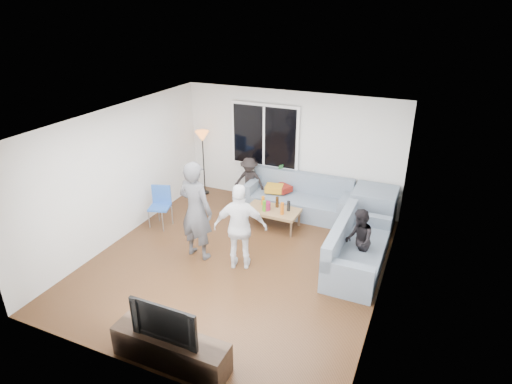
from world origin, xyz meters
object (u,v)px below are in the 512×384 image
at_px(coffee_table, 272,218).
at_px(floor_lamp, 204,163).
at_px(side_chair, 160,208).
at_px(player_left, 196,211).
at_px(spectator_right, 359,241).
at_px(sofa_back_section, 298,196).
at_px(television, 168,319).
at_px(sofa_right_section, 358,246).
at_px(spectator_back, 249,181).
at_px(player_right, 240,227).
at_px(tv_console, 171,349).

relative_size(coffee_table, floor_lamp, 0.71).
height_order(side_chair, player_left, player_left).
bearing_deg(spectator_right, sofa_back_section, -151.53).
bearing_deg(television, side_chair, 127.09).
relative_size(sofa_right_section, side_chair, 2.33).
bearing_deg(spectator_right, coffee_table, -130.06).
bearing_deg(sofa_right_section, side_chair, 91.82).
xyz_separation_m(side_chair, spectator_right, (4.07, 0.07, 0.14)).
bearing_deg(sofa_right_section, floor_lamp, 67.23).
height_order(player_left, spectator_right, player_left).
distance_m(player_left, spectator_back, 2.44).
bearing_deg(floor_lamp, spectator_back, -3.93).
relative_size(player_right, spectator_right, 1.38).
height_order(sofa_right_section, tv_console, sofa_right_section).
bearing_deg(spectator_right, spectator_back, -137.10).
distance_m(coffee_table, tv_console, 3.96).
bearing_deg(player_left, spectator_back, -81.17).
distance_m(sofa_right_section, player_right, 2.09).
relative_size(spectator_back, television, 1.18).
bearing_deg(coffee_table, side_chair, -156.95).
xyz_separation_m(coffee_table, spectator_back, (-0.91, 0.84, 0.36)).
distance_m(sofa_right_section, coffee_table, 2.09).
height_order(player_left, spectator_back, player_left).
bearing_deg(spectator_back, player_right, -75.43).
bearing_deg(player_left, player_right, -173.10).
bearing_deg(side_chair, sofa_right_section, -15.55).
bearing_deg(sofa_right_section, spectator_right, -180.00).
bearing_deg(side_chair, spectator_right, -16.36).
relative_size(sofa_right_section, player_left, 1.08).
distance_m(coffee_table, player_right, 1.69).
distance_m(side_chair, player_left, 1.54).
bearing_deg(floor_lamp, television, -64.76).
bearing_deg(side_chair, coffee_table, 5.67).
bearing_deg(television, player_left, 112.94).
relative_size(sofa_back_section, coffee_table, 2.09).
distance_m(side_chair, spectator_right, 4.07).
bearing_deg(coffee_table, television, -87.74).
xyz_separation_m(spectator_back, television, (1.07, -4.80, 0.15)).
relative_size(sofa_back_section, television, 2.42).
bearing_deg(side_chair, television, -70.29).
xyz_separation_m(sofa_right_section, television, (-1.77, -3.18, 0.29)).
bearing_deg(coffee_table, player_right, -89.03).
height_order(floor_lamp, player_left, player_left).
xyz_separation_m(sofa_back_section, side_chair, (-2.42, -1.72, 0.01)).
distance_m(floor_lamp, spectator_back, 1.26).
bearing_deg(television, sofa_back_section, 88.54).
height_order(sofa_right_section, player_right, player_right).
height_order(side_chair, television, television).
distance_m(sofa_back_section, coffee_table, 0.89).
bearing_deg(player_right, spectator_back, -87.78).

